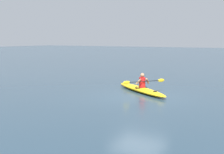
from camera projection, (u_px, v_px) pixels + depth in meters
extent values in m
plane|color=#233847|center=(139.00, 96.00, 14.42)|extent=(160.00, 160.00, 0.00)
ellipsoid|color=#EAB214|center=(141.00, 89.00, 15.61)|extent=(4.16, 3.19, 0.26)
torus|color=black|center=(141.00, 87.00, 15.56)|extent=(0.85, 0.85, 0.04)
cylinder|color=black|center=(155.00, 91.00, 14.35)|extent=(0.18, 0.18, 0.02)
cylinder|color=red|center=(142.00, 82.00, 15.43)|extent=(0.32, 0.32, 0.52)
sphere|color=#936B4C|center=(142.00, 75.00, 15.38)|extent=(0.21, 0.21, 0.21)
cylinder|color=black|center=(144.00, 81.00, 15.24)|extent=(1.17, 1.66, 0.03)
ellipsoid|color=gold|center=(161.00, 80.00, 15.64)|extent=(0.26, 0.35, 0.17)
ellipsoid|color=gold|center=(126.00, 83.00, 14.84)|extent=(0.26, 0.35, 0.17)
cylinder|color=#936B4C|center=(148.00, 81.00, 15.45)|extent=(0.14, 0.32, 0.34)
cylinder|color=#936B4C|center=(139.00, 82.00, 15.24)|extent=(0.30, 0.21, 0.34)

